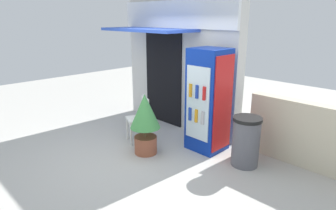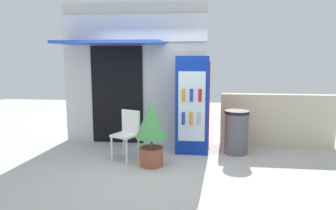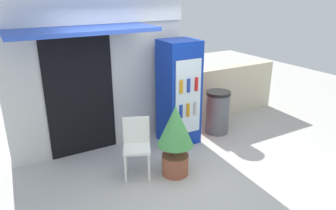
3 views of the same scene
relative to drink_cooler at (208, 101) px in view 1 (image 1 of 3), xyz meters
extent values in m
plane|color=beige|center=(-0.79, -1.07, -0.97)|extent=(16.00, 16.00, 0.00)
cube|color=silver|center=(-1.31, 0.61, 0.56)|extent=(3.17, 0.28, 3.05)
cube|color=white|center=(-1.31, 0.43, 1.55)|extent=(3.17, 0.08, 0.57)
cube|color=blue|center=(-1.69, 0.00, 1.23)|extent=(2.14, 0.94, 0.06)
cube|color=black|center=(-1.69, 0.46, 0.11)|extent=(1.15, 0.03, 2.15)
cube|color=#0C2D9E|center=(-0.01, 0.01, 0.00)|extent=(0.64, 0.60, 1.93)
cube|color=silver|center=(-0.01, -0.31, 0.00)|extent=(0.51, 0.02, 1.35)
cube|color=red|center=(0.32, 0.01, 0.00)|extent=(0.02, 0.54, 1.74)
cylinder|color=#1938A5|center=(-0.16, -0.32, -0.23)|extent=(0.06, 0.06, 0.24)
cylinder|color=orange|center=(-0.02, -0.32, -0.23)|extent=(0.06, 0.06, 0.24)
cylinder|color=#B2B2B7|center=(0.14, -0.32, -0.23)|extent=(0.06, 0.06, 0.24)
cylinder|color=orange|center=(-0.17, -0.32, 0.23)|extent=(0.06, 0.06, 0.24)
cylinder|color=#1938A5|center=(-0.02, -0.32, 0.23)|extent=(0.06, 0.06, 0.24)
cylinder|color=red|center=(0.15, -0.32, 0.23)|extent=(0.06, 0.06, 0.24)
cylinder|color=white|center=(-1.45, -0.82, -0.74)|extent=(0.04, 0.04, 0.46)
cylinder|color=white|center=(-1.13, -0.97, -0.74)|extent=(0.04, 0.04, 0.46)
cylinder|color=white|center=(-1.30, -0.50, -0.74)|extent=(0.04, 0.04, 0.46)
cylinder|color=white|center=(-0.98, -0.65, -0.74)|extent=(0.04, 0.04, 0.46)
cube|color=white|center=(-1.22, -0.73, -0.49)|extent=(0.54, 0.54, 0.04)
cube|color=white|center=(-1.14, -0.57, -0.26)|extent=(0.39, 0.21, 0.43)
cylinder|color=#995138|center=(-0.68, -0.98, -0.80)|extent=(0.42, 0.42, 0.33)
cylinder|color=brown|center=(-0.68, -0.98, -0.55)|extent=(0.05, 0.05, 0.18)
cone|color=#47994C|center=(-0.68, -0.98, -0.14)|extent=(0.55, 0.55, 0.63)
cylinder|color=#595960|center=(0.87, -0.06, -0.56)|extent=(0.46, 0.46, 0.81)
cylinder|color=black|center=(0.87, -0.06, -0.13)|extent=(0.48, 0.48, 0.06)
cube|color=beige|center=(1.78, 0.64, -0.41)|extent=(2.38, 0.23, 1.12)
camera|label=1|loc=(3.19, -4.22, 1.50)|focal=31.30mm
camera|label=2|loc=(0.26, -6.29, 0.96)|focal=33.83mm
camera|label=3|loc=(-2.98, -4.73, 1.80)|focal=34.20mm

